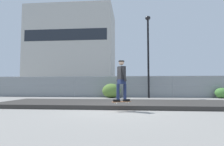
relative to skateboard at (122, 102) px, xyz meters
name	(u,v)px	position (x,y,z in m)	size (l,w,h in m)	color
ground_plane	(116,111)	(-0.25, 0.15, -0.38)	(120.00, 120.00, 0.00)	gray
gravel_berm	(118,104)	(-0.25, 2.18, -0.29)	(12.13, 3.73, 0.19)	#33302D
skateboard	(122,102)	(0.00, 0.00, 0.00)	(0.80, 0.55, 0.07)	#9E5B33
skater	(121,78)	(0.00, 0.00, 0.97)	(0.69, 0.62, 1.69)	black
chain_fence	(123,87)	(-0.25, 8.85, 0.55)	(25.85, 0.06, 1.85)	gray
street_lamp	(148,47)	(1.93, 8.20, 3.93)	(0.44, 0.44, 6.94)	black
parked_car_near	(71,87)	(-5.97, 12.29, 0.46)	(4.43, 2.02, 1.66)	#B7BABF
library_building	(73,51)	(-13.34, 37.11, 9.17)	(19.75, 12.32, 19.11)	#B2AFA8
shrub_left	(111,91)	(-1.16, 8.03, 0.21)	(1.53, 1.26, 1.19)	#567A33
shrub_center	(222,93)	(7.81, 8.38, 0.04)	(1.09, 0.89, 0.84)	#477F38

